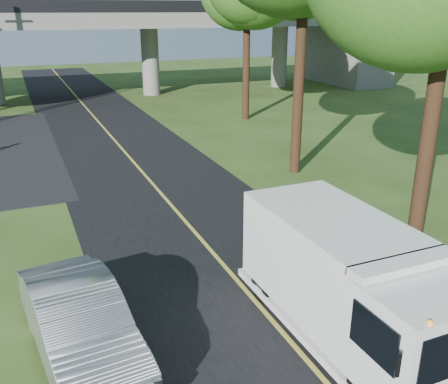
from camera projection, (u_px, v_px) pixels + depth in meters
ground at (261, 309)px, 11.86m from camera, size 120.00×120.00×0.00m
road at (151, 182)px, 20.51m from camera, size 7.00×90.00×0.02m
lane_line at (151, 182)px, 20.50m from camera, size 0.12×90.00×0.01m
overpass at (72, 39)px, 37.96m from camera, size 54.00×10.00×7.30m
step_van at (349, 281)px, 10.36m from camera, size 2.31×6.18×2.59m
silver_sedan at (80, 325)px, 9.96m from camera, size 2.21×4.89×1.55m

